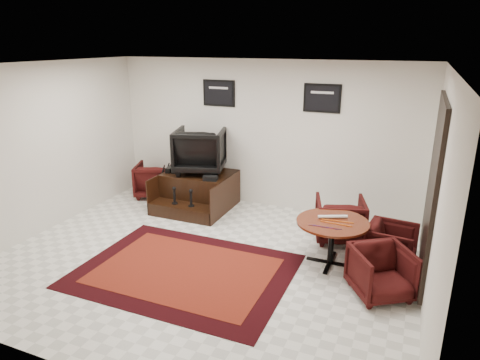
{
  "coord_description": "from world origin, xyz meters",
  "views": [
    {
      "loc": [
        2.69,
        -5.04,
        3.1
      ],
      "look_at": [
        0.2,
        0.9,
        1.0
      ],
      "focal_mm": 32.0,
      "sensor_mm": 36.0,
      "label": 1
    }
  ],
  "objects_px": {
    "shine_podium": "(198,191)",
    "armchair_side": "(155,178)",
    "table_chair_corner": "(382,270)",
    "meeting_table": "(332,227)",
    "shine_chair": "(200,148)",
    "table_chair_back": "(340,217)",
    "table_chair_window": "(391,243)"
  },
  "relations": [
    {
      "from": "shine_chair",
      "to": "armchair_side",
      "type": "bearing_deg",
      "value": -19.92
    },
    {
      "from": "shine_podium",
      "to": "table_chair_window",
      "type": "relative_size",
      "value": 2.0
    },
    {
      "from": "table_chair_back",
      "to": "table_chair_corner",
      "type": "relative_size",
      "value": 1.1
    },
    {
      "from": "armchair_side",
      "to": "table_chair_back",
      "type": "height_order",
      "value": "table_chair_back"
    },
    {
      "from": "shine_chair",
      "to": "table_chair_window",
      "type": "height_order",
      "value": "shine_chair"
    },
    {
      "from": "table_chair_back",
      "to": "table_chair_corner",
      "type": "bearing_deg",
      "value": 102.51
    },
    {
      "from": "table_chair_corner",
      "to": "shine_podium",
      "type": "bearing_deg",
      "value": 119.83
    },
    {
      "from": "table_chair_back",
      "to": "table_chair_window",
      "type": "relative_size",
      "value": 1.16
    },
    {
      "from": "table_chair_corner",
      "to": "armchair_side",
      "type": "bearing_deg",
      "value": 123.41
    },
    {
      "from": "table_chair_window",
      "to": "table_chair_corner",
      "type": "relative_size",
      "value": 0.95
    },
    {
      "from": "shine_chair",
      "to": "table_chair_back",
      "type": "relative_size",
      "value": 1.21
    },
    {
      "from": "armchair_side",
      "to": "table_chair_corner",
      "type": "height_order",
      "value": "armchair_side"
    },
    {
      "from": "shine_chair",
      "to": "table_chair_back",
      "type": "distance_m",
      "value": 2.96
    },
    {
      "from": "shine_podium",
      "to": "armchair_side",
      "type": "distance_m",
      "value": 1.14
    },
    {
      "from": "armchair_side",
      "to": "table_chair_back",
      "type": "xyz_separation_m",
      "value": [
        3.93,
        -0.61,
        0.0
      ]
    },
    {
      "from": "table_chair_back",
      "to": "shine_chair",
      "type": "bearing_deg",
      "value": -27.11
    },
    {
      "from": "table_chair_window",
      "to": "table_chair_corner",
      "type": "distance_m",
      "value": 0.88
    },
    {
      "from": "shine_chair",
      "to": "shine_podium",
      "type": "bearing_deg",
      "value": 73.71
    },
    {
      "from": "shine_podium",
      "to": "table_chair_corner",
      "type": "height_order",
      "value": "table_chair_corner"
    },
    {
      "from": "shine_podium",
      "to": "table_chair_window",
      "type": "bearing_deg",
      "value": -14.68
    },
    {
      "from": "shine_podium",
      "to": "meeting_table",
      "type": "relative_size",
      "value": 1.32
    },
    {
      "from": "shine_chair",
      "to": "armchair_side",
      "type": "distance_m",
      "value": 1.35
    },
    {
      "from": "meeting_table",
      "to": "table_chair_back",
      "type": "height_order",
      "value": "table_chair_back"
    },
    {
      "from": "armchair_side",
      "to": "meeting_table",
      "type": "xyz_separation_m",
      "value": [
        3.96,
        -1.47,
        0.2
      ]
    },
    {
      "from": "shine_chair",
      "to": "table_chair_corner",
      "type": "relative_size",
      "value": 1.33
    },
    {
      "from": "shine_podium",
      "to": "shine_chair",
      "type": "xyz_separation_m",
      "value": [
        0.0,
        0.14,
        0.84
      ]
    },
    {
      "from": "shine_podium",
      "to": "meeting_table",
      "type": "xyz_separation_m",
      "value": [
        2.85,
        -1.26,
        0.27
      ]
    },
    {
      "from": "shine_chair",
      "to": "table_chair_back",
      "type": "height_order",
      "value": "shine_chair"
    },
    {
      "from": "meeting_table",
      "to": "table_chair_corner",
      "type": "height_order",
      "value": "table_chair_corner"
    },
    {
      "from": "meeting_table",
      "to": "table_chair_back",
      "type": "distance_m",
      "value": 0.88
    },
    {
      "from": "table_chair_window",
      "to": "table_chair_corner",
      "type": "bearing_deg",
      "value": -177.06
    },
    {
      "from": "shine_podium",
      "to": "table_chair_back",
      "type": "xyz_separation_m",
      "value": [
        2.81,
        -0.4,
        0.08
      ]
    }
  ]
}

